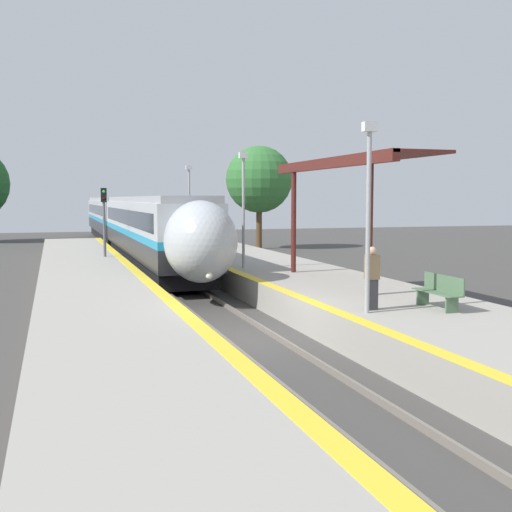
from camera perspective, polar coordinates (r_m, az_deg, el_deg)
name	(u,v)px	position (r m, az deg, el deg)	size (l,w,h in m)	color
ground_plane	(248,339)	(17.68, -0.67, -7.42)	(120.00, 120.00, 0.00)	#423F3D
rail_left	(223,338)	(17.48, -2.95, -7.32)	(0.08, 90.00, 0.15)	slate
rail_right	(273,335)	(17.89, 1.55, -7.03)	(0.08, 90.00, 0.15)	slate
train	(128,221)	(45.80, -11.31, 3.05)	(2.73, 49.57, 3.95)	black
platform_right	(384,314)	(19.20, 11.35, -5.09)	(4.94, 64.00, 0.95)	#9E998E
platform_left	(112,331)	(16.91, -12.66, -6.50)	(3.91, 64.00, 0.95)	#9E998E
platform_bench	(440,291)	(17.63, 16.02, -2.97)	(0.44, 1.79, 0.89)	#4C6B4C
person_waiting	(372,277)	(16.98, 10.26, -1.87)	(0.36, 0.22, 1.66)	#333338
railway_signal	(104,222)	(32.94, -13.34, 2.95)	(0.28, 0.28, 4.36)	#59595E
lamppost_near	(368,203)	(16.39, 9.97, 4.62)	(0.36, 0.20, 4.80)	#9E9EA3
lamppost_mid	(243,201)	(26.72, -1.13, 4.87)	(0.36, 0.20, 4.80)	#9E9EA3
lamppost_far	(189,201)	(37.47, -5.96, 4.92)	(0.36, 0.20, 4.80)	#9E9EA3
station_canopy	(342,168)	(22.56, 7.64, 7.76)	(2.02, 9.33, 4.29)	#511E19
background_tree_right	(259,180)	(49.01, 0.28, 6.81)	(5.06, 5.06, 7.82)	brown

